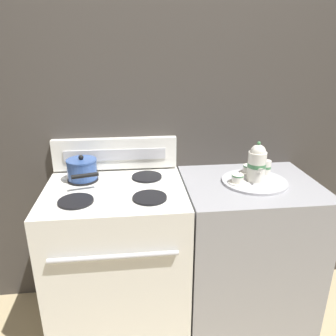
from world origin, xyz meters
TOP-DOWN VIEW (x-y plane):
  - ground_plane at (0.00, 0.00)m, footprint 6.00×6.00m
  - wall_back at (0.00, 0.33)m, footprint 6.00×0.05m
  - stove at (-0.37, -0.00)m, footprint 0.75×0.64m
  - control_panel at (-0.37, 0.28)m, footprint 0.73×0.05m
  - side_counter at (0.38, 0.00)m, footprint 0.74×0.61m
  - saucepan at (-0.55, 0.13)m, footprint 0.19×0.26m
  - serving_tray at (0.39, 0.00)m, footprint 0.36×0.36m
  - teapot at (0.40, -0.00)m, footprint 0.10×0.16m
  - teacup_left at (0.40, 0.11)m, footprint 0.10×0.10m
  - teacup_right at (0.29, -0.03)m, footprint 0.10×0.10m
  - creamer_jug at (0.49, 0.09)m, footprint 0.06×0.06m

SIDE VIEW (x-z plane):
  - ground_plane at x=0.00m, z-range 0.00..0.00m
  - side_counter at x=0.38m, z-range 0.00..0.89m
  - stove at x=-0.37m, z-range 0.00..0.90m
  - serving_tray at x=0.39m, z-range 0.89..0.91m
  - teacup_left at x=0.40m, z-range 0.91..0.96m
  - teacup_right at x=0.29m, z-range 0.91..0.96m
  - creamer_jug at x=0.49m, z-range 0.91..0.99m
  - saucepan at x=-0.55m, z-range 0.89..1.03m
  - control_panel at x=-0.37m, z-range 0.91..1.09m
  - teapot at x=0.40m, z-range 0.90..1.12m
  - wall_back at x=0.00m, z-range 0.00..2.20m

